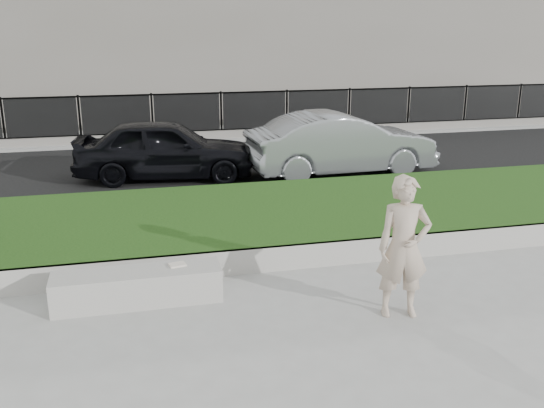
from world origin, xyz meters
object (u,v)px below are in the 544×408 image
object	(u,v)px
man	(404,247)
book	(177,265)
car_dark	(165,149)
car_silver	(341,144)
stone_bench	(138,287)

from	to	relation	value
man	book	bearing A→B (deg)	167.22
book	car_dark	xyz separation A→B (m)	(0.34, 6.76, 0.30)
car_dark	car_silver	distance (m)	4.35
car_dark	car_silver	world-z (taller)	car_silver
car_dark	car_silver	bearing A→B (deg)	-89.72
man	car_silver	size ratio (longest dim) A/B	0.40
book	car_silver	size ratio (longest dim) A/B	0.05
man	car_dark	size ratio (longest dim) A/B	0.44
stone_bench	book	bearing A→B (deg)	7.31
man	book	world-z (taller)	man
book	car_silver	bearing A→B (deg)	41.80
man	car_dark	distance (m)	8.38
car_silver	car_dark	bearing A→B (deg)	78.95
stone_bench	car_silver	size ratio (longest dim) A/B	0.48
stone_bench	man	distance (m)	3.63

